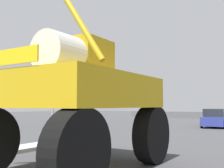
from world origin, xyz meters
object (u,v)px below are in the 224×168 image
at_px(sedan_ahead, 215,119).
at_px(bare_tree_left, 72,71).
at_px(oversize_sprayer, 77,98).
at_px(traffic_signal_near_left, 55,86).

height_order(sedan_ahead, bare_tree_left, bare_tree_left).
bearing_deg(sedan_ahead, oversize_sprayer, 174.85).
distance_m(oversize_sprayer, sedan_ahead, 17.76).
distance_m(traffic_signal_near_left, bare_tree_left, 10.57).
bearing_deg(sedan_ahead, traffic_signal_near_left, 155.83).
height_order(traffic_signal_near_left, bare_tree_left, bare_tree_left).
relative_size(sedan_ahead, traffic_signal_near_left, 1.13).
bearing_deg(bare_tree_left, traffic_signal_near_left, -53.13).
relative_size(sedan_ahead, bare_tree_left, 0.69).
distance_m(oversize_sprayer, bare_tree_left, 16.67).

